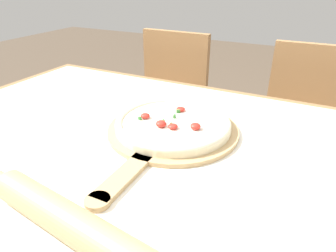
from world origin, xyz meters
TOP-DOWN VIEW (x-y plane):
  - dining_table at (0.00, 0.00)m, footprint 1.46×0.94m
  - towel_cloth at (0.00, 0.00)m, footprint 1.38×0.86m
  - pizza_peel at (0.02, 0.05)m, footprint 0.35×0.52m
  - pizza at (0.02, 0.07)m, footprint 0.31×0.31m
  - rolling_pin at (0.04, -0.33)m, footprint 0.45×0.10m
  - chair_left at (-0.36, 0.80)m, footprint 0.41×0.41m
  - chair_right at (0.34, 0.80)m, footprint 0.41×0.41m

SIDE VIEW (x-z plane):
  - chair_left at x=-0.36m, z-range 0.07..0.94m
  - chair_right at x=0.34m, z-range 0.07..0.94m
  - dining_table at x=0.00m, z-range 0.28..1.03m
  - towel_cloth at x=0.00m, z-range 0.76..0.76m
  - pizza_peel at x=0.02m, z-range 0.76..0.77m
  - pizza at x=0.02m, z-range 0.77..0.80m
  - rolling_pin at x=0.04m, z-range 0.76..0.82m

